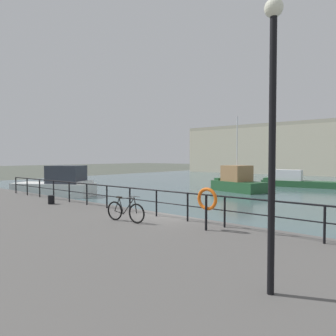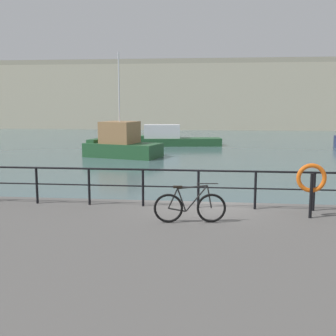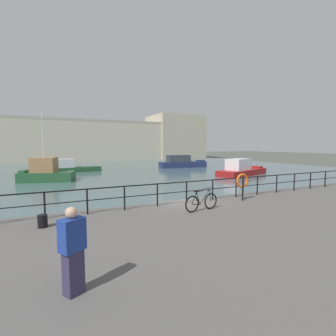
{
  "view_description": "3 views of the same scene",
  "coord_description": "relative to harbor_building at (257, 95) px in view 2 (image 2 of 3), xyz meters",
  "views": [
    {
      "loc": [
        8.3,
        -10.1,
        3.47
      ],
      "look_at": [
        -1.41,
        1.48,
        2.94
      ],
      "focal_mm": 33.59,
      "sensor_mm": 36.0,
      "label": 1
    },
    {
      "loc": [
        0.31,
        -12.55,
        3.99
      ],
      "look_at": [
        -1.24,
        1.34,
        1.87
      ],
      "focal_mm": 46.16,
      "sensor_mm": 36.0,
      "label": 2
    },
    {
      "loc": [
        -6.12,
        -11.07,
        3.9
      ],
      "look_at": [
        1.35,
        4.5,
        2.32
      ],
      "focal_mm": 26.22,
      "sensor_mm": 36.0,
      "label": 3
    }
  ],
  "objects": [
    {
      "name": "moored_green_narrowboat",
      "position": [
        -10.37,
        -29.3,
        -4.47
      ],
      "size": [
        8.45,
        2.93,
        1.96
      ],
      "rotation": [
        0.0,
        0.0,
        3.28
      ],
      "color": "#23512D",
      "rests_on": "water_basin"
    },
    {
      "name": "ground_plane",
      "position": [
        -6.5,
        -56.64,
        -5.17
      ],
      "size": [
        240.0,
        240.0,
        0.0
      ],
      "primitive_type": "plane",
      "color": "#4C5147"
    },
    {
      "name": "quay_railing",
      "position": [
        -5.88,
        -57.39,
        -3.35
      ],
      "size": [
        26.61,
        0.07,
        1.08
      ],
      "color": "black",
      "rests_on": "quay_promenade"
    },
    {
      "name": "harbor_building",
      "position": [
        0.0,
        0.0,
        0.0
      ],
      "size": [
        71.69,
        13.49,
        12.83
      ],
      "color": "#C1B79E",
      "rests_on": "ground_plane"
    },
    {
      "name": "moored_harbor_tender",
      "position": [
        -13.14,
        -37.97,
        -4.16
      ],
      "size": [
        5.94,
        4.02,
        7.59
      ],
      "rotation": [
        0.0,
        0.0,
        2.86
      ],
      "color": "#23512D",
      "rests_on": "water_basin"
    },
    {
      "name": "life_ring_stand",
      "position": [
        -3.78,
        -58.11,
        -3.12
      ],
      "size": [
        0.75,
        0.16,
        1.4
      ],
      "color": "black",
      "rests_on": "quay_promenade"
    },
    {
      "name": "quay_promenade",
      "position": [
        -6.5,
        -63.14,
        -4.63
      ],
      "size": [
        56.0,
        13.0,
        1.08
      ],
      "primitive_type": "cube",
      "color": "#565451",
      "rests_on": "ground_plane"
    },
    {
      "name": "water_basin",
      "position": [
        -6.5,
        -26.44,
        -5.16
      ],
      "size": [
        80.0,
        60.0,
        0.01
      ],
      "primitive_type": "cube",
      "color": "#476066",
      "rests_on": "ground_plane"
    },
    {
      "name": "parked_bicycle",
      "position": [
        -6.8,
        -58.94,
        -3.7
      ],
      "size": [
        1.76,
        0.27,
        0.98
      ],
      "rotation": [
        0.0,
        0.0,
        0.12
      ],
      "color": "black",
      "rests_on": "quay_promenade"
    }
  ]
}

